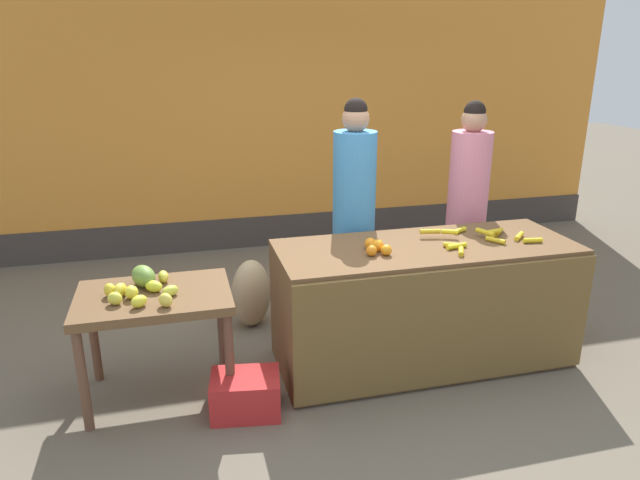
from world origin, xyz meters
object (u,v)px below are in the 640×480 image
at_px(vendor_woman_blue_shirt, 354,217).
at_px(vendor_woman_pink_shirt, 467,209).
at_px(produce_crate, 246,394).
at_px(produce_sack, 251,293).

height_order(vendor_woman_blue_shirt, vendor_woman_pink_shirt, vendor_woman_blue_shirt).
distance_m(vendor_woman_blue_shirt, produce_crate, 1.67).
bearing_deg(produce_sack, vendor_woman_pink_shirt, -3.73).
bearing_deg(vendor_woman_blue_shirt, vendor_woman_pink_shirt, 5.19).
xyz_separation_m(vendor_woman_blue_shirt, produce_crate, (-1.03, -1.01, -0.83)).
bearing_deg(vendor_woman_pink_shirt, produce_crate, -152.07).
xyz_separation_m(vendor_woman_pink_shirt, produce_crate, (-2.09, -1.11, -0.80)).
height_order(vendor_woman_blue_shirt, produce_crate, vendor_woman_blue_shirt).
xyz_separation_m(vendor_woman_pink_shirt, produce_sack, (-1.87, 0.12, -0.64)).
relative_size(vendor_woman_pink_shirt, produce_sack, 3.16).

